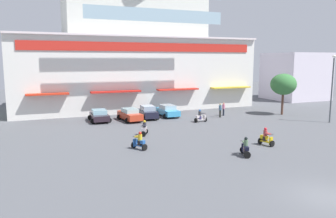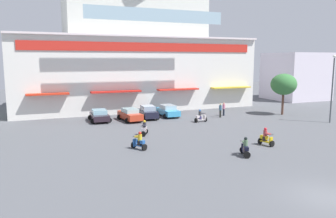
{
  "view_description": "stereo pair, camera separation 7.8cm",
  "coord_description": "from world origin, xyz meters",
  "px_view_note": "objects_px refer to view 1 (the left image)",
  "views": [
    {
      "loc": [
        -13.9,
        -11.93,
        7.13
      ],
      "look_at": [
        -1.94,
        17.61,
        2.34
      ],
      "focal_mm": 35.07,
      "sensor_mm": 36.0,
      "label": 1
    },
    {
      "loc": [
        -13.82,
        -11.96,
        7.13
      ],
      "look_at": [
        -1.94,
        17.61,
        2.34
      ],
      "focal_mm": 35.07,
      "sensor_mm": 36.0,
      "label": 2
    }
  ],
  "objects_px": {
    "parked_car_2": "(148,112)",
    "scooter_rider_3": "(200,117)",
    "parked_car_1": "(130,115)",
    "streetlamp_near": "(332,84)",
    "parked_car_0": "(99,115)",
    "scooter_rider_0": "(245,148)",
    "plaza_tree_1": "(283,84)",
    "scooter_rider_5": "(144,129)",
    "scooter_rider_4": "(266,138)",
    "scooter_rider_2": "(139,142)",
    "pedestrian_1": "(224,108)",
    "parked_car_3": "(168,111)",
    "pedestrian_0": "(220,109)"
  },
  "relations": [
    {
      "from": "parked_car_0",
      "to": "parked_car_3",
      "type": "xyz_separation_m",
      "value": [
        8.67,
        0.14,
        0.04
      ]
    },
    {
      "from": "parked_car_1",
      "to": "parked_car_0",
      "type": "bearing_deg",
      "value": 164.42
    },
    {
      "from": "parked_car_0",
      "to": "streetlamp_near",
      "type": "bearing_deg",
      "value": -23.61
    },
    {
      "from": "scooter_rider_3",
      "to": "scooter_rider_4",
      "type": "bearing_deg",
      "value": -88.62
    },
    {
      "from": "scooter_rider_2",
      "to": "scooter_rider_3",
      "type": "distance_m",
      "value": 13.13
    },
    {
      "from": "plaza_tree_1",
      "to": "pedestrian_0",
      "type": "distance_m",
      "value": 9.2
    },
    {
      "from": "scooter_rider_2",
      "to": "streetlamp_near",
      "type": "relative_size",
      "value": 0.19
    },
    {
      "from": "scooter_rider_2",
      "to": "parked_car_3",
      "type": "bearing_deg",
      "value": 59.67
    },
    {
      "from": "scooter_rider_3",
      "to": "scooter_rider_5",
      "type": "height_order",
      "value": "scooter_rider_3"
    },
    {
      "from": "parked_car_3",
      "to": "scooter_rider_3",
      "type": "relative_size",
      "value": 2.83
    },
    {
      "from": "plaza_tree_1",
      "to": "streetlamp_near",
      "type": "relative_size",
      "value": 0.7
    },
    {
      "from": "scooter_rider_0",
      "to": "scooter_rider_4",
      "type": "xyz_separation_m",
      "value": [
        3.44,
        1.95,
        0.01
      ]
    },
    {
      "from": "parked_car_0",
      "to": "parked_car_1",
      "type": "bearing_deg",
      "value": -15.58
    },
    {
      "from": "parked_car_1",
      "to": "scooter_rider_2",
      "type": "distance_m",
      "value": 12.69
    },
    {
      "from": "pedestrian_0",
      "to": "parked_car_3",
      "type": "bearing_deg",
      "value": 152.4
    },
    {
      "from": "parked_car_3",
      "to": "scooter_rider_0",
      "type": "relative_size",
      "value": 2.75
    },
    {
      "from": "parked_car_1",
      "to": "scooter_rider_4",
      "type": "bearing_deg",
      "value": -63.4
    },
    {
      "from": "scooter_rider_4",
      "to": "scooter_rider_3",
      "type": "bearing_deg",
      "value": 91.38
    },
    {
      "from": "parked_car_1",
      "to": "streetlamp_near",
      "type": "relative_size",
      "value": 0.58
    },
    {
      "from": "parked_car_0",
      "to": "scooter_rider_5",
      "type": "distance_m",
      "value": 9.17
    },
    {
      "from": "scooter_rider_3",
      "to": "streetlamp_near",
      "type": "distance_m",
      "value": 15.28
    },
    {
      "from": "parked_car_0",
      "to": "scooter_rider_2",
      "type": "distance_m",
      "value": 13.39
    },
    {
      "from": "streetlamp_near",
      "to": "parked_car_0",
      "type": "bearing_deg",
      "value": 156.39
    },
    {
      "from": "scooter_rider_3",
      "to": "scooter_rider_0",
      "type": "bearing_deg",
      "value": -103.44
    },
    {
      "from": "parked_car_1",
      "to": "scooter_rider_0",
      "type": "distance_m",
      "value": 17.63
    },
    {
      "from": "parked_car_1",
      "to": "scooter_rider_2",
      "type": "relative_size",
      "value": 3.0
    },
    {
      "from": "parked_car_2",
      "to": "scooter_rider_3",
      "type": "distance_m",
      "value": 6.64
    },
    {
      "from": "plaza_tree_1",
      "to": "parked_car_3",
      "type": "relative_size",
      "value": 1.25
    },
    {
      "from": "scooter_rider_3",
      "to": "scooter_rider_4",
      "type": "height_order",
      "value": "scooter_rider_4"
    },
    {
      "from": "scooter_rider_2",
      "to": "streetlamp_near",
      "type": "xyz_separation_m",
      "value": [
        23.59,
        2.72,
        3.8
      ]
    },
    {
      "from": "plaza_tree_1",
      "to": "scooter_rider_5",
      "type": "xyz_separation_m",
      "value": [
        -20.45,
        -4.59,
        -3.38
      ]
    },
    {
      "from": "parked_car_1",
      "to": "scooter_rider_0",
      "type": "bearing_deg",
      "value": -76.34
    },
    {
      "from": "parked_car_0",
      "to": "parked_car_3",
      "type": "relative_size",
      "value": 0.97
    },
    {
      "from": "parked_car_0",
      "to": "scooter_rider_0",
      "type": "bearing_deg",
      "value": -67.26
    },
    {
      "from": "plaza_tree_1",
      "to": "scooter_rider_5",
      "type": "bearing_deg",
      "value": -167.35
    },
    {
      "from": "scooter_rider_2",
      "to": "pedestrian_1",
      "type": "bearing_deg",
      "value": 37.43
    },
    {
      "from": "parked_car_1",
      "to": "streetlamp_near",
      "type": "height_order",
      "value": "streetlamp_near"
    },
    {
      "from": "pedestrian_1",
      "to": "scooter_rider_4",
      "type": "bearing_deg",
      "value": -107.77
    },
    {
      "from": "scooter_rider_5",
      "to": "pedestrian_1",
      "type": "distance_m",
      "value": 14.51
    },
    {
      "from": "parked_car_2",
      "to": "scooter_rider_3",
      "type": "relative_size",
      "value": 2.59
    },
    {
      "from": "parked_car_0",
      "to": "scooter_rider_0",
      "type": "xyz_separation_m",
      "value": [
        7.58,
        -18.09,
        -0.1
      ]
    },
    {
      "from": "parked_car_1",
      "to": "streetlamp_near",
      "type": "distance_m",
      "value": 23.36
    },
    {
      "from": "scooter_rider_0",
      "to": "streetlamp_near",
      "type": "xyz_separation_m",
      "value": [
        16.78,
        7.44,
        3.8
      ]
    },
    {
      "from": "plaza_tree_1",
      "to": "parked_car_0",
      "type": "distance_m",
      "value": 23.73
    },
    {
      "from": "parked_car_2",
      "to": "scooter_rider_3",
      "type": "height_order",
      "value": "parked_car_2"
    },
    {
      "from": "parked_car_1",
      "to": "scooter_rider_4",
      "type": "xyz_separation_m",
      "value": [
        7.6,
        -15.19,
        -0.13
      ]
    },
    {
      "from": "parked_car_1",
      "to": "scooter_rider_2",
      "type": "bearing_deg",
      "value": -102.06
    },
    {
      "from": "pedestrian_0",
      "to": "pedestrian_1",
      "type": "height_order",
      "value": "pedestrian_0"
    },
    {
      "from": "plaza_tree_1",
      "to": "scooter_rider_0",
      "type": "height_order",
      "value": "plaza_tree_1"
    },
    {
      "from": "scooter_rider_3",
      "to": "pedestrian_1",
      "type": "xyz_separation_m",
      "value": [
        4.79,
        2.77,
        0.36
      ]
    }
  ]
}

